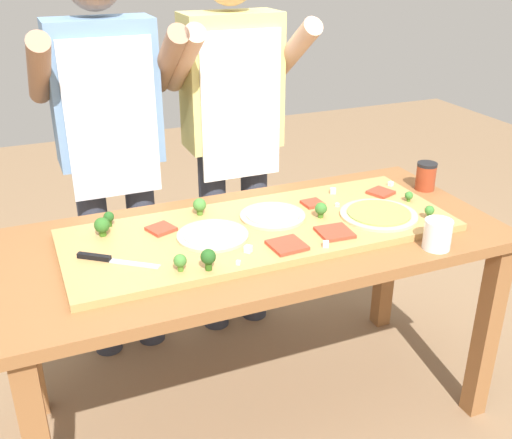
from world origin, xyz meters
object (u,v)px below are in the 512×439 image
at_px(cheese_crumble_b, 238,263).
at_px(cheese_crumble_c, 333,191).
at_px(pizza_slice_near_left, 381,192).
at_px(broccoli_floret_center_right, 109,217).
at_px(pizza_slice_center, 161,229).
at_px(cheese_crumble_f, 248,249).
at_px(cheese_crumble_d, 337,205).
at_px(pizza_whole_white_garlic, 213,235).
at_px(sauce_jar, 426,176).
at_px(pizza_whole_cheese_artichoke, 273,215).
at_px(broccoli_floret_front_left, 429,211).
at_px(pizza_whole_pesto_green, 379,214).
at_px(pizza_slice_far_left, 287,245).
at_px(broccoli_floret_center_left, 208,258).
at_px(cheese_crumble_e, 326,244).
at_px(flour_cup, 437,236).
at_px(broccoli_floret_front_mid, 102,226).
at_px(broccoli_floret_back_right, 180,261).
at_px(pizza_slice_far_right, 335,232).
at_px(cook_right, 233,123).
at_px(cheese_crumble_a, 391,184).
at_px(cook_left, 110,138).
at_px(broccoli_floret_front_right, 409,196).
at_px(chefs_knife, 107,259).
at_px(broccoli_floret_back_left, 321,209).
at_px(pizza_slice_near_right, 313,203).

bearing_deg(cheese_crumble_b, cheese_crumble_c, 35.43).
distance_m(pizza_slice_near_left, broccoli_floret_center_right, 1.03).
height_order(pizza_slice_center, cheese_crumble_f, cheese_crumble_f).
bearing_deg(cheese_crumble_d, cheese_crumble_c, 67.78).
bearing_deg(cheese_crumble_c, pizza_whole_white_garlic, -162.15).
relative_size(pizza_whole_white_garlic, sauce_jar, 2.12).
distance_m(pizza_whole_cheese_artichoke, broccoli_floret_front_left, 0.55).
relative_size(pizza_whole_pesto_green, pizza_slice_far_left, 2.54).
height_order(cheese_crumble_c, sauce_jar, sauce_jar).
bearing_deg(pizza_slice_near_left, broccoli_floret_center_left, -159.14).
height_order(pizza_whole_cheese_artichoke, cheese_crumble_e, cheese_crumble_e).
distance_m(pizza_whole_cheese_artichoke, pizza_whole_pesto_green, 0.38).
height_order(pizza_whole_cheese_artichoke, flour_cup, flour_cup).
xyz_separation_m(pizza_whole_cheese_artichoke, broccoli_floret_center_right, (-0.55, 0.15, 0.03)).
bearing_deg(pizza_whole_pesto_green, pizza_slice_far_left, -167.51).
bearing_deg(broccoli_floret_front_mid, pizza_slice_near_left, -2.49).
distance_m(pizza_slice_near_left, broccoli_floret_back_right, 0.93).
relative_size(pizza_slice_far_right, cook_right, 0.07).
xyz_separation_m(cheese_crumble_a, cook_left, (-1.02, 0.47, 0.18)).
height_order(pizza_slice_far_right, cheese_crumble_c, cheese_crumble_c).
distance_m(pizza_whole_cheese_artichoke, pizza_slice_center, 0.40).
bearing_deg(flour_cup, broccoli_floret_front_right, 70.10).
height_order(broccoli_floret_front_right, cheese_crumble_e, broccoli_floret_front_right).
distance_m(pizza_whole_cheese_artichoke, cheese_crumble_c, 0.33).
xyz_separation_m(pizza_slice_far_right, cheese_crumble_c, (0.17, 0.32, 0.00)).
xyz_separation_m(chefs_knife, broccoli_floret_center_left, (0.27, -0.17, 0.04)).
bearing_deg(pizza_whole_cheese_artichoke, pizza_whole_white_garlic, -165.03).
xyz_separation_m(broccoli_floret_front_mid, flour_cup, (1.00, -0.46, -0.02)).
height_order(pizza_slice_far_left, cheese_crumble_c, cheese_crumble_c).
xyz_separation_m(pizza_slice_near_left, flour_cup, (-0.06, -0.42, 0.01)).
bearing_deg(cheese_crumble_e, broccoli_floret_back_left, 65.90).
bearing_deg(pizza_whole_cheese_artichoke, sauce_jar, 4.95).
relative_size(pizza_slice_near_right, pizza_slice_center, 0.87).
xyz_separation_m(pizza_slice_near_left, broccoli_floret_back_right, (-0.89, -0.28, 0.03)).
xyz_separation_m(cheese_crumble_a, cheese_crumble_e, (-0.50, -0.37, 0.00)).
relative_size(pizza_slice_far_right, cheese_crumble_e, 5.68).
height_order(pizza_slice_center, broccoli_floret_front_left, broccoli_floret_front_left).
height_order(pizza_whole_cheese_artichoke, pizza_slice_center, pizza_whole_cheese_artichoke).
bearing_deg(pizza_whole_cheese_artichoke, cheese_crumble_e, -76.87).
bearing_deg(cook_left, cheese_crumble_c, -30.45).
bearing_deg(broccoli_floret_front_mid, pizza_whole_cheese_artichoke, -8.11).
bearing_deg(pizza_slice_far_right, cheese_crumble_f, -178.55).
xyz_separation_m(broccoli_floret_center_left, sauce_jar, (1.04, 0.33, -0.01)).
bearing_deg(broccoli_floret_front_mid, flour_cup, -24.81).
bearing_deg(broccoli_floret_back_right, cheese_crumble_c, 26.43).
bearing_deg(broccoli_floret_center_left, cheese_crumble_c, 30.98).
relative_size(pizza_slice_far_right, broccoli_floret_front_left, 2.17).
bearing_deg(pizza_slice_far_right, broccoli_floret_center_left, -171.83).
distance_m(broccoli_floret_center_right, cook_right, 0.76).
xyz_separation_m(cheese_crumble_d, cheese_crumble_e, (-0.20, -0.27, 0.00)).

